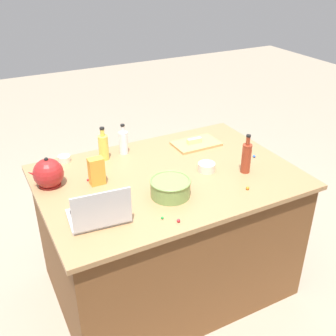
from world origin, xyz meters
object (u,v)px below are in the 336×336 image
(kettle, at_px, (48,174))
(bottle_soy, at_px, (246,157))
(butter_stick_left, at_px, (194,141))
(ramekin_medium, at_px, (64,159))
(ramekin_small, at_px, (206,167))
(candy_bag, at_px, (97,171))
(bottle_vinegar, at_px, (123,142))
(laptop, at_px, (100,214))
(cutting_board, at_px, (196,144))
(mixing_bowl_large, at_px, (170,187))
(bottle_oil, at_px, (103,147))

(kettle, bearing_deg, bottle_soy, 160.34)
(butter_stick_left, height_order, ramekin_medium, butter_stick_left)
(ramekin_small, xyz_separation_m, candy_bag, (0.67, -0.17, 0.06))
(bottle_vinegar, distance_m, butter_stick_left, 0.51)
(laptop, relative_size, ramekin_small, 3.04)
(bottle_vinegar, height_order, ramekin_medium, bottle_vinegar)
(laptop, distance_m, candy_bag, 0.39)
(cutting_board, xyz_separation_m, candy_bag, (0.81, 0.19, 0.08))
(laptop, relative_size, bottle_soy, 1.29)
(mixing_bowl_large, distance_m, kettle, 0.73)
(ramekin_small, bearing_deg, cutting_board, -111.38)
(mixing_bowl_large, height_order, candy_bag, candy_bag)
(cutting_board, height_order, butter_stick_left, butter_stick_left)
(laptop, distance_m, ramekin_small, 0.80)
(ramekin_medium, bearing_deg, butter_stick_left, 168.23)
(ramekin_small, distance_m, candy_bag, 0.69)
(butter_stick_left, bearing_deg, mixing_bowl_large, 47.74)
(bottle_soy, xyz_separation_m, butter_stick_left, (0.08, -0.48, -0.07))
(mixing_bowl_large, bearing_deg, laptop, 6.50)
(ramekin_small, xyz_separation_m, ramekin_medium, (0.77, -0.55, -0.01))
(bottle_vinegar, relative_size, butter_stick_left, 1.95)
(laptop, distance_m, mixing_bowl_large, 0.44)
(bottle_soy, height_order, kettle, bottle_soy)
(cutting_board, relative_size, candy_bag, 1.93)
(bottle_vinegar, distance_m, ramekin_medium, 0.41)
(cutting_board, bearing_deg, laptop, 31.41)
(kettle, distance_m, butter_stick_left, 1.06)
(mixing_bowl_large, xyz_separation_m, candy_bag, (0.33, -0.32, 0.03))
(bottle_vinegar, distance_m, kettle, 0.59)
(mixing_bowl_large, distance_m, butter_stick_left, 0.69)
(mixing_bowl_large, bearing_deg, candy_bag, -44.39)
(mixing_bowl_large, height_order, ramekin_medium, mixing_bowl_large)
(butter_stick_left, distance_m, candy_bag, 0.82)
(bottle_soy, distance_m, kettle, 1.21)
(mixing_bowl_large, relative_size, ramekin_medium, 2.92)
(cutting_board, bearing_deg, ramekin_small, 68.62)
(cutting_board, relative_size, butter_stick_left, 2.98)
(bottle_soy, distance_m, cutting_board, 0.50)
(cutting_board, bearing_deg, butter_stick_left, 0.00)
(laptop, distance_m, ramekin_medium, 0.75)
(bottle_vinegar, relative_size, candy_bag, 1.26)
(laptop, height_order, bottle_soy, bottle_soy)
(bottle_soy, bearing_deg, bottle_vinegar, -45.91)
(bottle_vinegar, bearing_deg, candy_bag, 46.19)
(ramekin_medium, distance_m, candy_bag, 0.40)
(mixing_bowl_large, xyz_separation_m, butter_stick_left, (-0.46, -0.51, -0.02))
(bottle_oil, distance_m, ramekin_medium, 0.27)
(bottle_soy, xyz_separation_m, kettle, (1.14, -0.41, -0.02))
(cutting_board, bearing_deg, kettle, 4.18)
(bottle_soy, height_order, bottle_oil, bottle_soy)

